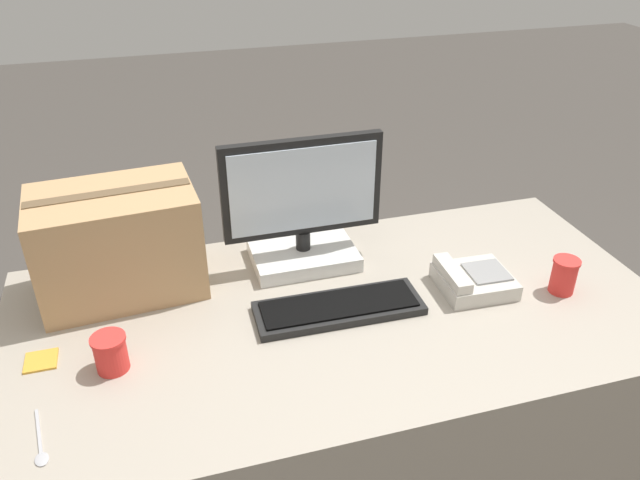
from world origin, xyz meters
The scene contains 9 objects.
office_desk centered at (0.00, 0.00, 0.36)m, with size 1.80×0.90×0.72m.
monitor centered at (-0.03, 0.27, 0.87)m, with size 0.47×0.23×0.40m.
keyboard centered at (-0.01, -0.01, 0.73)m, with size 0.46×0.16×0.03m.
desk_phone centered at (0.39, -0.01, 0.74)m, with size 0.21×0.19×0.08m.
paper_cup_left centered at (-0.60, -0.07, 0.76)m, with size 0.08×0.08×0.09m.
paper_cup_right centered at (0.63, -0.09, 0.77)m, with size 0.08×0.08×0.11m.
spoon centered at (-0.74, -0.28, 0.72)m, with size 0.04×0.17×0.00m.
cardboard_box centered at (-0.56, 0.27, 0.87)m, with size 0.45×0.32×0.30m.
sticky_note_pad centered at (-0.77, 0.00, 0.72)m, with size 0.08×0.08×0.01m.
Camera 1 is at (-0.44, -1.31, 1.74)m, focal length 35.00 mm.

